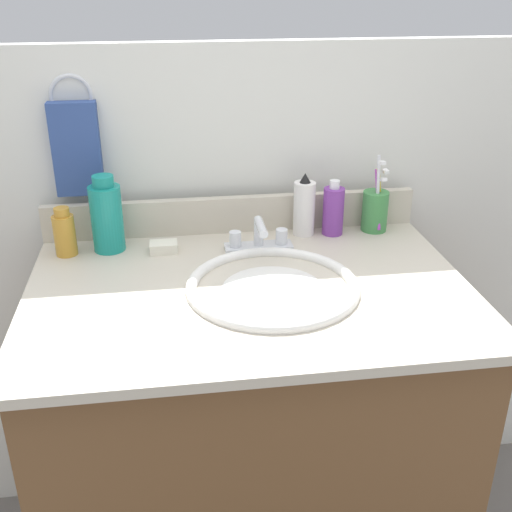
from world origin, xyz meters
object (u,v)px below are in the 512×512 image
bottle_cream_purple (333,210)px  soap_bar (164,247)px  bottle_lotion_white (304,207)px  cup_green (375,210)px  hand_towel (76,149)px  faucet (259,239)px  bottle_mouthwash_teal (107,216)px  bottle_oil_amber (65,233)px

bottle_cream_purple → soap_bar: bottle_cream_purple is taller
bottle_lotion_white → cup_green: 0.18m
hand_towel → soap_bar: size_ratio=3.44×
faucet → cup_green: 0.32m
soap_bar → bottle_lotion_white: bearing=9.8°
bottle_mouthwash_teal → cup_green: cup_green is taller
hand_towel → bottle_mouthwash_teal: (0.06, -0.09, -0.14)m
hand_towel → faucet: (0.41, -0.15, -0.19)m
hand_towel → cup_green: 0.74m
bottle_cream_purple → bottle_mouthwash_teal: 0.55m
hand_towel → faucet: 0.48m
bottle_mouthwash_teal → bottle_oil_amber: 0.10m
faucet → bottle_oil_amber: bearing=174.5°
hand_towel → bottle_oil_amber: bearing=-108.0°
faucet → soap_bar: 0.22m
bottle_lotion_white → cup_green: size_ratio=0.81×
bottle_cream_purple → soap_bar: bearing=-173.1°
bottle_lotion_white → soap_bar: bearing=-170.2°
bottle_cream_purple → bottle_lotion_white: bearing=172.8°
faucet → bottle_mouthwash_teal: size_ratio=0.88×
soap_bar → bottle_cream_purple: bearing=6.9°
bottle_cream_purple → bottle_oil_amber: bearing=-177.1°
soap_bar → cup_green: bearing=6.3°
bottle_mouthwash_teal → cup_green: size_ratio=0.93×
bottle_oil_amber → soap_bar: size_ratio=1.79×
bottle_cream_purple → bottle_oil_amber: 0.64m
bottle_cream_purple → bottle_mouthwash_teal: size_ratio=0.77×
faucet → hand_towel: bearing=160.0°
bottle_mouthwash_teal → bottle_oil_amber: size_ratio=1.58×
faucet → bottle_lotion_white: size_ratio=1.01×
bottle_oil_amber → bottle_mouthwash_teal: bearing=8.1°
cup_green → bottle_lotion_white: bearing=179.3°
bottle_lotion_white → bottle_oil_amber: bearing=-175.8°
hand_towel → bottle_oil_amber: (-0.03, -0.11, -0.17)m
hand_towel → bottle_oil_amber: 0.20m
bottle_mouthwash_teal → soap_bar: 0.15m
cup_green → bottle_mouthwash_teal: bearing=-177.8°
cup_green → soap_bar: cup_green is taller
bottle_mouthwash_teal → bottle_cream_purple: bearing=2.0°
bottle_oil_amber → bottle_cream_purple: bearing=2.9°
hand_towel → soap_bar: 0.31m
faucet → bottle_lotion_white: 0.16m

